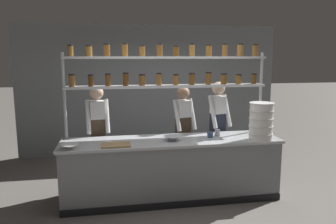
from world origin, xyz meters
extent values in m
plane|color=slate|center=(0.00, 0.00, 0.00)|extent=(40.00, 40.00, 0.00)
cube|color=gray|center=(0.00, 2.49, 1.41)|extent=(5.66, 0.12, 2.81)
cube|color=gray|center=(0.00, 0.00, 0.44)|extent=(3.20, 0.72, 0.88)
cube|color=#B7BABF|center=(0.00, 0.00, 0.90)|extent=(3.26, 0.76, 0.04)
cube|color=black|center=(0.00, -0.36, 0.05)|extent=(3.20, 0.03, 0.10)
cylinder|color=#B7BABF|center=(-1.55, 0.33, 1.10)|extent=(0.04, 0.04, 2.20)
cylinder|color=#B7BABF|center=(1.55, 0.33, 1.10)|extent=(0.04, 0.04, 2.20)
cube|color=#B7BABF|center=(0.00, 0.33, 1.69)|extent=(3.10, 0.28, 0.04)
cylinder|color=brown|center=(-1.43, 0.33, 1.79)|extent=(0.09, 0.09, 0.17)
cylinder|color=black|center=(-1.43, 0.33, 1.88)|extent=(0.09, 0.09, 0.02)
cylinder|color=#513314|center=(-1.16, 0.33, 1.78)|extent=(0.08, 0.08, 0.16)
cylinder|color=black|center=(-1.16, 0.33, 1.87)|extent=(0.08, 0.08, 0.02)
cylinder|color=brown|center=(-0.91, 0.33, 1.79)|extent=(0.08, 0.08, 0.17)
cylinder|color=black|center=(-0.91, 0.33, 1.88)|extent=(0.08, 0.08, 0.02)
cylinder|color=#513314|center=(-0.64, 0.33, 1.79)|extent=(0.09, 0.09, 0.18)
cylinder|color=black|center=(-0.64, 0.33, 1.89)|extent=(0.09, 0.09, 0.02)
cylinder|color=brown|center=(-0.40, 0.33, 1.78)|extent=(0.09, 0.09, 0.15)
cylinder|color=black|center=(-0.40, 0.33, 1.87)|extent=(0.09, 0.09, 0.02)
cylinder|color=brown|center=(-0.13, 0.33, 1.79)|extent=(0.08, 0.08, 0.17)
cylinder|color=black|center=(-0.13, 0.33, 1.88)|extent=(0.08, 0.08, 0.02)
cylinder|color=brown|center=(0.13, 0.33, 1.78)|extent=(0.08, 0.08, 0.15)
cylinder|color=black|center=(0.13, 0.33, 1.86)|extent=(0.08, 0.08, 0.02)
cylinder|color=brown|center=(0.39, 0.33, 1.79)|extent=(0.09, 0.09, 0.17)
cylinder|color=black|center=(0.39, 0.33, 1.88)|extent=(0.09, 0.09, 0.02)
cylinder|color=brown|center=(0.66, 0.33, 1.79)|extent=(0.09, 0.09, 0.18)
cylinder|color=black|center=(0.66, 0.33, 1.89)|extent=(0.10, 0.10, 0.02)
cylinder|color=brown|center=(0.91, 0.33, 1.78)|extent=(0.10, 0.10, 0.15)
cylinder|color=black|center=(0.91, 0.33, 1.87)|extent=(0.10, 0.10, 0.02)
cylinder|color=brown|center=(1.16, 0.33, 1.77)|extent=(0.09, 0.09, 0.14)
cylinder|color=black|center=(1.16, 0.33, 1.86)|extent=(0.10, 0.10, 0.02)
cylinder|color=brown|center=(1.42, 0.33, 1.78)|extent=(0.08, 0.08, 0.15)
cylinder|color=black|center=(1.42, 0.33, 1.86)|extent=(0.08, 0.08, 0.02)
cube|color=#B7BABF|center=(0.00, 0.33, 2.13)|extent=(3.10, 0.28, 0.04)
cylinder|color=brown|center=(-1.43, 0.33, 2.22)|extent=(0.08, 0.08, 0.15)
cylinder|color=black|center=(-1.43, 0.33, 2.30)|extent=(0.08, 0.08, 0.02)
cylinder|color=brown|center=(-1.17, 0.33, 2.22)|extent=(0.10, 0.10, 0.14)
cylinder|color=black|center=(-1.17, 0.33, 2.30)|extent=(0.10, 0.10, 0.02)
cylinder|color=brown|center=(-0.91, 0.33, 2.23)|extent=(0.10, 0.10, 0.17)
cylinder|color=black|center=(-0.91, 0.33, 2.32)|extent=(0.10, 0.10, 0.02)
cylinder|color=brown|center=(-0.65, 0.33, 2.23)|extent=(0.09, 0.09, 0.17)
cylinder|color=black|center=(-0.65, 0.33, 2.33)|extent=(0.09, 0.09, 0.02)
cylinder|color=brown|center=(-0.39, 0.33, 2.22)|extent=(0.09, 0.09, 0.15)
cylinder|color=black|center=(-0.39, 0.33, 2.30)|extent=(0.09, 0.09, 0.02)
cylinder|color=brown|center=(-0.12, 0.33, 2.23)|extent=(0.09, 0.09, 0.17)
cylinder|color=black|center=(-0.12, 0.33, 2.32)|extent=(0.09, 0.09, 0.02)
cylinder|color=#513314|center=(0.13, 0.33, 2.22)|extent=(0.09, 0.09, 0.14)
cylinder|color=black|center=(0.13, 0.33, 2.30)|extent=(0.09, 0.09, 0.02)
cylinder|color=brown|center=(0.38, 0.33, 2.23)|extent=(0.08, 0.08, 0.17)
cylinder|color=black|center=(0.38, 0.33, 2.33)|extent=(0.08, 0.08, 0.02)
cylinder|color=brown|center=(0.65, 0.33, 2.22)|extent=(0.09, 0.09, 0.16)
cylinder|color=black|center=(0.65, 0.33, 2.31)|extent=(0.09, 0.09, 0.02)
cylinder|color=brown|center=(0.91, 0.33, 2.23)|extent=(0.08, 0.08, 0.18)
cylinder|color=black|center=(0.91, 0.33, 2.33)|extent=(0.08, 0.08, 0.02)
cylinder|color=brown|center=(1.17, 0.33, 2.23)|extent=(0.10, 0.10, 0.18)
cylinder|color=black|center=(1.17, 0.33, 2.33)|extent=(0.10, 0.10, 0.02)
cylinder|color=brown|center=(1.42, 0.33, 2.23)|extent=(0.09, 0.09, 0.17)
cylinder|color=black|center=(1.42, 0.33, 2.33)|extent=(0.09, 0.09, 0.02)
cylinder|color=black|center=(-1.17, 0.56, 0.41)|extent=(0.11, 0.11, 0.81)
cylinder|color=black|center=(-1.01, 0.58, 0.41)|extent=(0.11, 0.11, 0.81)
cube|color=#473828|center=(-1.09, 0.57, 0.99)|extent=(0.24, 0.19, 0.35)
cube|color=white|center=(-1.09, 0.57, 1.31)|extent=(0.24, 0.20, 0.29)
sphere|color=beige|center=(-1.09, 0.57, 1.58)|extent=(0.21, 0.21, 0.21)
cylinder|color=white|center=(-1.23, 0.49, 1.21)|extent=(0.09, 0.26, 0.53)
cylinder|color=white|center=(-0.94, 0.53, 1.21)|extent=(0.09, 0.26, 0.53)
cylinder|color=black|center=(0.24, 0.61, 0.40)|extent=(0.11, 0.11, 0.79)
cylinder|color=black|center=(0.40, 0.65, 0.40)|extent=(0.11, 0.11, 0.79)
cube|color=#473828|center=(0.32, 0.63, 0.97)|extent=(0.26, 0.22, 0.34)
cube|color=white|center=(0.32, 0.63, 1.28)|extent=(0.26, 0.23, 0.28)
sphere|color=#A37A5B|center=(0.32, 0.63, 1.54)|extent=(0.21, 0.21, 0.21)
cylinder|color=white|center=(0.20, 0.54, 1.18)|extent=(0.13, 0.25, 0.52)
cylinder|color=white|center=(0.48, 0.61, 1.18)|extent=(0.13, 0.25, 0.52)
cylinder|color=black|center=(0.83, 0.54, 0.42)|extent=(0.11, 0.11, 0.83)
cylinder|color=black|center=(0.98, 0.58, 0.42)|extent=(0.11, 0.11, 0.83)
cube|color=#232838|center=(0.91, 0.56, 1.01)|extent=(0.26, 0.23, 0.36)
cube|color=white|center=(0.91, 0.56, 1.34)|extent=(0.26, 0.23, 0.29)
sphere|color=beige|center=(0.91, 0.56, 1.62)|extent=(0.22, 0.22, 0.22)
cylinder|color=white|center=(0.78, 0.46, 1.24)|extent=(0.14, 0.26, 0.55)
cylinder|color=white|center=(1.06, 0.54, 1.24)|extent=(0.14, 0.26, 0.55)
cylinder|color=white|center=(1.29, -0.27, 0.97)|extent=(0.33, 0.33, 0.10)
cylinder|color=silver|center=(1.29, -0.27, 1.03)|extent=(0.35, 0.35, 0.01)
cylinder|color=white|center=(1.29, -0.27, 1.08)|extent=(0.33, 0.33, 0.10)
cylinder|color=silver|center=(1.29, -0.27, 1.14)|extent=(0.35, 0.35, 0.01)
cylinder|color=white|center=(1.29, -0.27, 1.19)|extent=(0.33, 0.33, 0.10)
cylinder|color=silver|center=(1.29, -0.27, 1.25)|extent=(0.35, 0.35, 0.01)
cylinder|color=white|center=(1.29, -0.27, 1.31)|extent=(0.33, 0.33, 0.10)
cylinder|color=silver|center=(1.29, -0.27, 1.36)|extent=(0.35, 0.35, 0.01)
cylinder|color=white|center=(1.29, -0.27, 1.42)|extent=(0.33, 0.33, 0.10)
cylinder|color=silver|center=(1.29, -0.27, 1.48)|extent=(0.35, 0.35, 0.01)
cube|color=#A88456|center=(-0.82, -0.21, 0.93)|extent=(0.40, 0.26, 0.02)
cylinder|color=silver|center=(0.00, -0.07, 0.93)|extent=(0.11, 0.11, 0.01)
cone|color=silver|center=(0.00, -0.07, 0.96)|extent=(0.26, 0.26, 0.07)
cylinder|color=white|center=(-1.43, -0.27, 0.93)|extent=(0.11, 0.11, 0.01)
cone|color=white|center=(-1.43, -0.27, 0.95)|extent=(0.24, 0.24, 0.07)
cylinder|color=#B2B7BC|center=(0.75, 0.10, 0.97)|extent=(0.08, 0.08, 0.10)
cylinder|color=#334C70|center=(0.61, 0.03, 0.96)|extent=(0.09, 0.09, 0.08)
camera|label=1|loc=(-0.88, -4.66, 2.14)|focal=35.00mm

